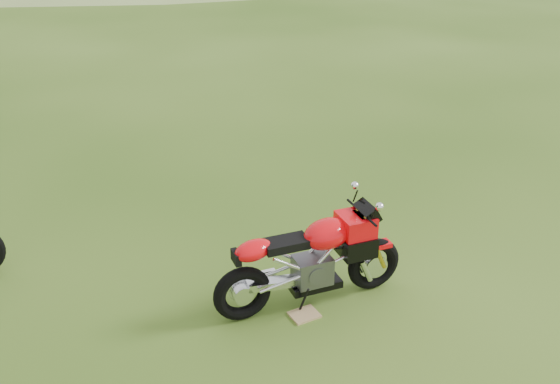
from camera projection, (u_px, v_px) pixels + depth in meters
ground at (324, 246)px, 6.80m from camera, size 120.00×120.00×0.00m
sport_motorcycle at (311, 254)px, 5.66m from camera, size 1.83×0.91×1.06m
plywood_board at (304, 315)px, 5.70m from camera, size 0.28×0.24×0.02m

